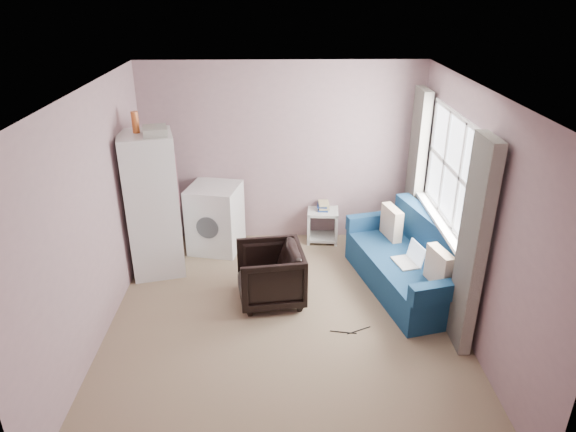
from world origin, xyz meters
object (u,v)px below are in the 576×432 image
armchair (270,272)px  side_table (323,222)px  fridge (153,204)px  sofa (411,265)px  washing_machine (215,216)px

armchair → side_table: bearing=146.8°
fridge → side_table: (2.18, 0.80, -0.64)m
side_table → sofa: sofa is taller
sofa → fridge: bearing=157.0°
side_table → washing_machine: bearing=-171.2°
armchair → sofa: size_ratio=0.36×
side_table → sofa: size_ratio=0.28×
washing_machine → side_table: 1.53m
side_table → fridge: bearing=-159.9°
armchair → sofa: sofa is taller
armchair → fridge: bearing=-124.9°
armchair → side_table: (0.73, 1.54, -0.10)m
armchair → washing_machine: 1.52m
fridge → washing_machine: bearing=25.5°
fridge → washing_machine: fridge is taller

